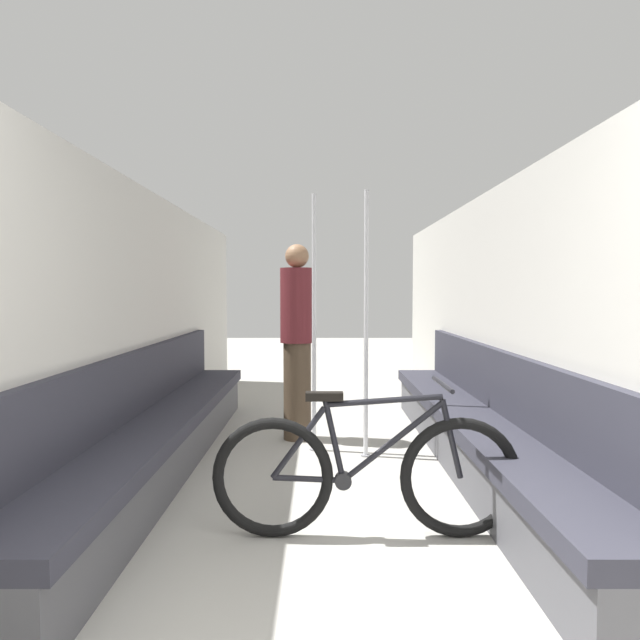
# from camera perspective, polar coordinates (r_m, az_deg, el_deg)

# --- Properties ---
(wall_left) EXTENTS (0.10, 8.86, 2.14)m
(wall_left) POSITION_cam_1_polar(r_m,az_deg,el_deg) (4.22, -19.49, -0.71)
(wall_left) COLOR beige
(wall_left) RESTS_ON ground
(wall_right) EXTENTS (0.10, 8.86, 2.14)m
(wall_right) POSITION_cam_1_polar(r_m,az_deg,el_deg) (4.22, 19.87, -0.72)
(wall_right) COLOR beige
(wall_right) RESTS_ON ground
(bench_seat_row_left) EXTENTS (0.48, 4.55, 0.89)m
(bench_seat_row_left) POSITION_cam_1_polar(r_m,az_deg,el_deg) (4.40, -15.39, -10.80)
(bench_seat_row_left) COLOR #4C4C51
(bench_seat_row_left) RESTS_ON ground
(bench_seat_row_right) EXTENTS (0.48, 4.55, 0.89)m
(bench_seat_row_right) POSITION_cam_1_polar(r_m,az_deg,el_deg) (4.40, 15.77, -10.81)
(bench_seat_row_right) COLOR #4C4C51
(bench_seat_row_right) RESTS_ON ground
(bicycle) EXTENTS (1.66, 0.46, 0.84)m
(bicycle) POSITION_cam_1_polar(r_m,az_deg,el_deg) (3.17, 4.89, -15.09)
(bicycle) COLOR black
(bicycle) RESTS_ON ground
(grab_pole_near) EXTENTS (0.08, 0.08, 2.12)m
(grab_pole_near) POSITION_cam_1_polar(r_m,az_deg,el_deg) (4.70, -0.34, -0.67)
(grab_pole_near) COLOR gray
(grab_pole_near) RESTS_ON ground
(grab_pole_far) EXTENTS (0.08, 0.08, 2.12)m
(grab_pole_far) POSITION_cam_1_polar(r_m,az_deg,el_deg) (4.54, 4.88, -0.80)
(grab_pole_far) COLOR gray
(grab_pole_far) RESTS_ON ground
(passenger_standing) EXTENTS (0.30, 0.30, 1.74)m
(passenger_standing) POSITION_cam_1_polar(r_m,az_deg,el_deg) (5.07, -2.04, -1.89)
(passenger_standing) COLOR #473828
(passenger_standing) RESTS_ON ground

